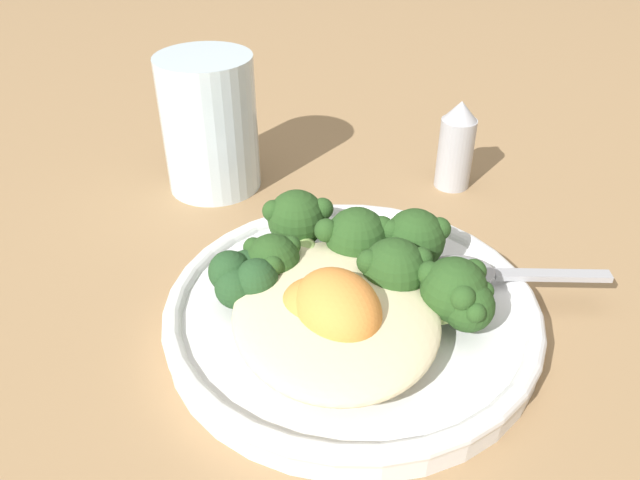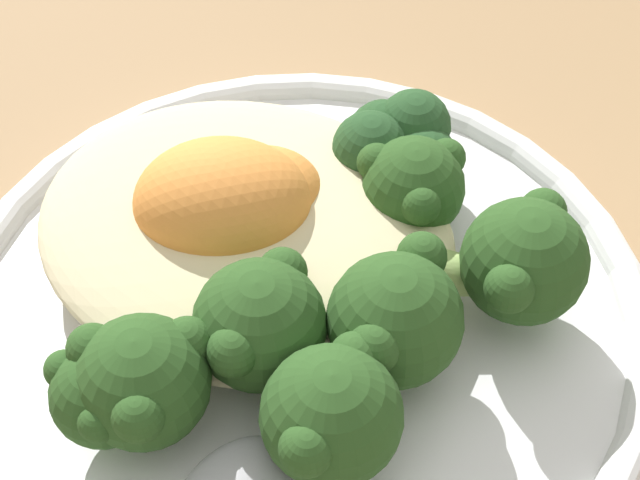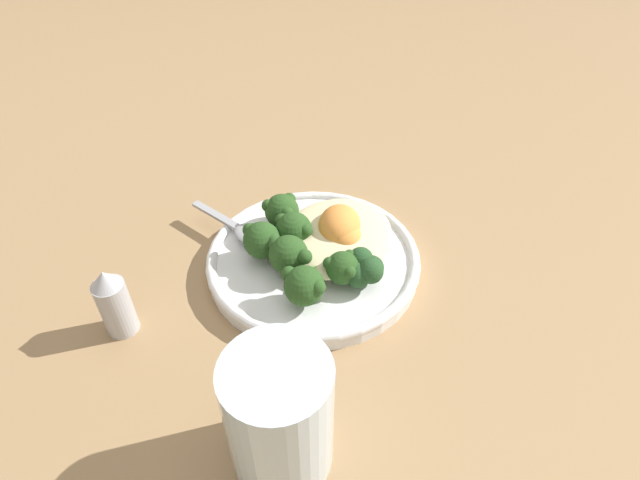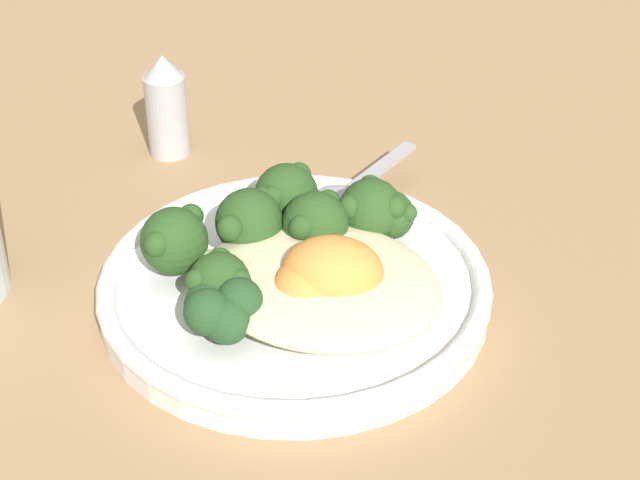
% 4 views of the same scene
% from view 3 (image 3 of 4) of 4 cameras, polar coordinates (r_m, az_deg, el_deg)
% --- Properties ---
extents(ground_plane, '(4.00, 4.00, 0.00)m').
position_cam_3_polar(ground_plane, '(0.55, 0.38, -3.55)').
color(ground_plane, '#9E7A51').
extents(plate, '(0.23, 0.23, 0.02)m').
position_cam_3_polar(plate, '(0.55, -0.94, -2.38)').
color(plate, white).
rests_on(plate, ground_plane).
extents(quinoa_mound, '(0.14, 0.12, 0.02)m').
position_cam_3_polar(quinoa_mound, '(0.55, 1.93, 0.42)').
color(quinoa_mound, beige).
rests_on(quinoa_mound, plate).
extents(broccoli_stalk_0, '(0.04, 0.11, 0.03)m').
position_cam_3_polar(broccoli_stalk_0, '(0.57, -2.90, 2.79)').
color(broccoli_stalk_0, '#9EBC66').
rests_on(broccoli_stalk_0, plate).
extents(broccoli_stalk_1, '(0.04, 0.11, 0.04)m').
position_cam_3_polar(broccoli_stalk_1, '(0.57, -3.59, 2.90)').
color(broccoli_stalk_1, '#9EBC66').
rests_on(broccoli_stalk_1, plate).
extents(broccoli_stalk_2, '(0.06, 0.08, 0.04)m').
position_cam_3_polar(broccoli_stalk_2, '(0.54, -2.39, 1.16)').
color(broccoli_stalk_2, '#9EBC66').
rests_on(broccoli_stalk_2, plate).
extents(broccoli_stalk_3, '(0.08, 0.09, 0.04)m').
position_cam_3_polar(broccoli_stalk_3, '(0.53, -5.91, -0.04)').
color(broccoli_stalk_3, '#9EBC66').
rests_on(broccoli_stalk_3, plate).
extents(broccoli_stalk_4, '(0.09, 0.05, 0.04)m').
position_cam_3_polar(broccoli_stalk_4, '(0.52, -3.15, -1.53)').
color(broccoli_stalk_4, '#9EBC66').
rests_on(broccoli_stalk_4, plate).
extents(broccoli_stalk_5, '(0.12, 0.06, 0.04)m').
position_cam_3_polar(broccoli_stalk_5, '(0.49, -1.17, -4.21)').
color(broccoli_stalk_5, '#9EBC66').
rests_on(broccoli_stalk_5, plate).
extents(broccoli_stalk_6, '(0.07, 0.07, 0.03)m').
position_cam_3_polar(broccoli_stalk_6, '(0.51, 2.42, -2.77)').
color(broccoli_stalk_6, '#9EBC66').
rests_on(broccoli_stalk_6, plate).
extents(sweet_potato_chunk_0, '(0.06, 0.06, 0.03)m').
position_cam_3_polar(sweet_potato_chunk_0, '(0.54, 2.53, 0.68)').
color(sweet_potato_chunk_0, orange).
rests_on(sweet_potato_chunk_0, plate).
extents(sweet_potato_chunk_1, '(0.07, 0.07, 0.04)m').
position_cam_3_polar(sweet_potato_chunk_1, '(0.55, 2.30, 1.62)').
color(sweet_potato_chunk_1, orange).
rests_on(sweet_potato_chunk_1, plate).
extents(kale_tuft, '(0.05, 0.05, 0.03)m').
position_cam_3_polar(kale_tuft, '(0.51, 4.95, -3.16)').
color(kale_tuft, '#234723').
rests_on(kale_tuft, plate).
extents(spoon, '(0.04, 0.12, 0.01)m').
position_cam_3_polar(spoon, '(0.57, -8.49, 1.05)').
color(spoon, '#A3A3A8').
rests_on(spoon, plate).
extents(water_glass, '(0.08, 0.08, 0.11)m').
position_cam_3_polar(water_glass, '(0.38, -4.65, -19.45)').
color(water_glass, silver).
rests_on(water_glass, ground_plane).
extents(salt_shaker, '(0.03, 0.03, 0.08)m').
position_cam_3_polar(salt_shaker, '(0.51, -22.47, -6.58)').
color(salt_shaker, '#B2B2B7').
rests_on(salt_shaker, ground_plane).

